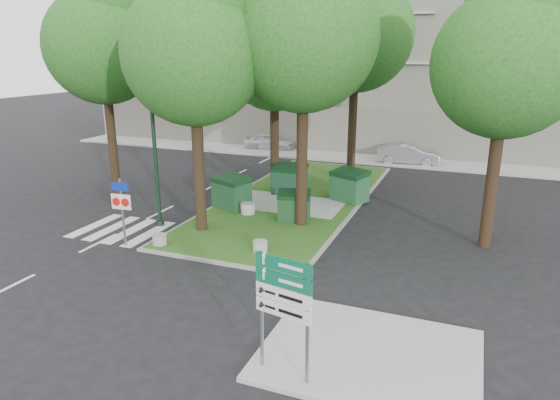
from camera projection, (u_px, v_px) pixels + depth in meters
The scene contains 26 objects.
ground at pixel (203, 261), 17.17m from camera, with size 120.00×120.00×0.00m, color black.
median_island at pixel (296, 199), 24.11m from camera, with size 6.00×16.00×0.12m, color #1C4A15.
median_kerb at pixel (296, 199), 24.11m from camera, with size 6.30×16.30×0.10m, color gray.
sidewalk_corner at pixel (369, 355), 11.75m from camera, with size 5.00×4.00×0.12m, color #999993.
building_sidewalk at pixel (341, 157), 33.64m from camera, with size 42.00×3.00×0.12m, color #999993.
zebra_crossing at pixel (140, 232), 19.83m from camera, with size 5.00×3.00×0.01m, color silver.
apartment_building at pixel (370, 36), 38.05m from camera, with size 41.00×12.00×16.00m, color tan.
tree_median_near_left at pixel (196, 40), 17.85m from camera, with size 5.20×5.20×10.53m.
tree_median_near_right at pixel (306, 21), 18.21m from camera, with size 5.60×5.60×11.46m.
tree_median_mid at pixel (276, 50), 23.57m from camera, with size 4.80×4.80×9.99m.
tree_median_far at pixel (359, 22), 24.73m from camera, with size 5.80×5.80×11.93m.
tree_street_left at pixel (104, 35), 23.34m from camera, with size 5.40×5.40×11.00m.
tree_street_right at pixel (511, 49), 16.48m from camera, with size 5.00×5.00×10.06m.
dumpster_a at pixel (232, 192), 22.39m from camera, with size 1.94×1.67×1.51m.
dumpster_b at pixel (289, 179), 24.62m from camera, with size 1.65×1.18×1.51m.
dumpster_c at pixel (294, 206), 20.79m from camera, with size 1.57×1.29×1.26m.
dumpster_d at pixel (349, 186), 23.48m from camera, with size 1.96×1.71×1.52m.
bollard_left at pixel (160, 239), 18.27m from camera, with size 0.52×0.52×0.37m, color gray.
bollard_right at pixel (260, 246), 17.65m from camera, with size 0.52×0.52×0.37m, color #9D9D98.
bollard_mid at pixel (248, 208), 21.75m from camera, with size 0.64×0.64×0.46m, color #9F9F9A.
litter_bin at pixel (358, 178), 26.20m from camera, with size 0.46×0.46×0.80m, color orange.
street_lamp at pixel (153, 130), 19.53m from camera, with size 0.50×0.50×6.31m.
traffic_sign_pole at pixel (122, 203), 18.06m from camera, with size 0.77×0.12×2.57m.
directional_sign at pixel (284, 298), 10.47m from camera, with size 1.36×0.33×2.75m.
car_white at pixel (270, 141), 36.21m from camera, with size 1.49×3.71×1.26m, color silver.
car_silver at pixel (408, 154), 31.63m from camera, with size 1.37×3.94×1.30m, color gray.
Camera 1 is at (8.29, -13.77, 6.93)m, focal length 32.00 mm.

